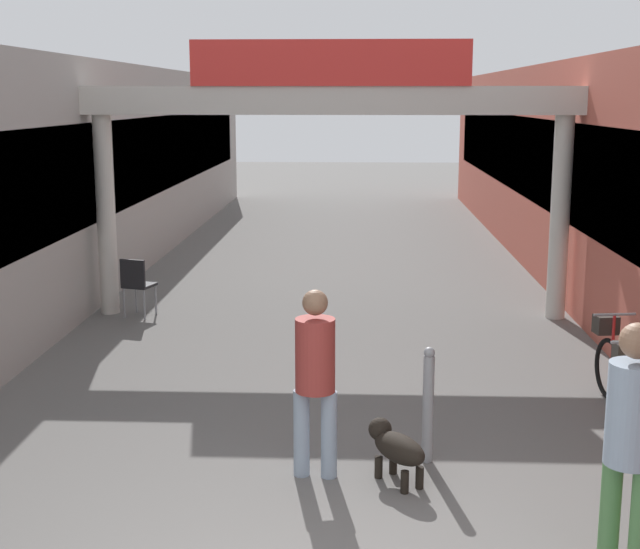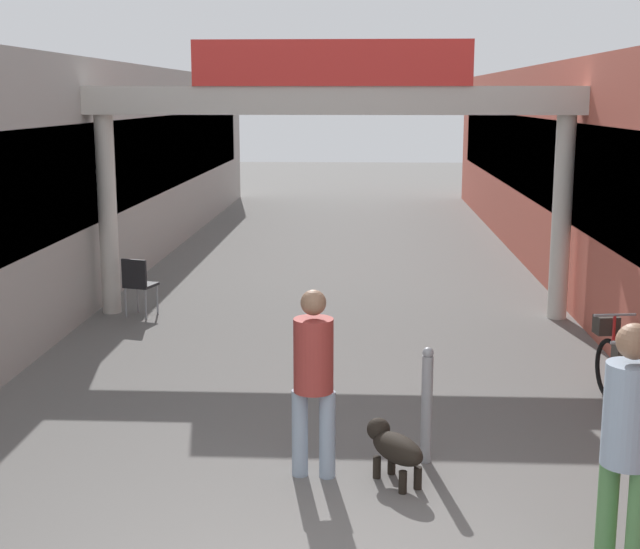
{
  "view_description": "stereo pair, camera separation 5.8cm",
  "coord_description": "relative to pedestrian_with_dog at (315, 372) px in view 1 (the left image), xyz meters",
  "views": [
    {
      "loc": [
        0.44,
        -4.93,
        3.23
      ],
      "look_at": [
        0.0,
        4.7,
        1.3
      ],
      "focal_mm": 50.0,
      "sensor_mm": 36.0,
      "label": 1
    },
    {
      "loc": [
        0.49,
        -4.93,
        3.23
      ],
      "look_at": [
        0.0,
        4.7,
        1.3
      ],
      "focal_mm": 50.0,
      "sensor_mm": 36.0,
      "label": 2
    }
  ],
  "objects": [
    {
      "name": "storefront_right",
      "position": [
        5.02,
        8.71,
        0.96
      ],
      "size": [
        3.0,
        26.0,
        3.8
      ],
      "color": "#B25142",
      "rests_on": "ground_plane"
    },
    {
      "name": "bicycle_red_third",
      "position": [
        3.13,
        1.77,
        -0.51
      ],
      "size": [
        0.46,
        1.68,
        0.98
      ],
      "color": "black",
      "rests_on": "ground_plane"
    },
    {
      "name": "pedestrian_with_dog",
      "position": [
        0.0,
        0.0,
        0.0
      ],
      "size": [
        0.39,
        0.37,
        1.65
      ],
      "color": "#8C9EB2",
      "rests_on": "ground_plane"
    },
    {
      "name": "pedestrian_companion",
      "position": [
        2.16,
        -1.6,
        0.1
      ],
      "size": [
        0.48,
        0.48,
        1.8
      ],
      "color": "#4C7F47",
      "rests_on": "ground_plane"
    },
    {
      "name": "cafe_chair_black_nearer",
      "position": [
        -2.93,
        5.54,
        -0.4
      ],
      "size": [
        0.5,
        0.5,
        0.89
      ],
      "color": "gray",
      "rests_on": "ground_plane"
    },
    {
      "name": "storefront_left",
      "position": [
        -5.16,
        8.71,
        0.96
      ],
      "size": [
        3.0,
        26.0,
        3.8
      ],
      "color": "#9E9993",
      "rests_on": "ground_plane"
    },
    {
      "name": "dog_on_leash",
      "position": [
        0.69,
        -0.07,
        -0.63
      ],
      "size": [
        0.58,
        0.68,
        0.5
      ],
      "color": "black",
      "rests_on": "ground_plane"
    },
    {
      "name": "arcade_sign_gateway",
      "position": [
        -0.07,
        5.77,
        1.91
      ],
      "size": [
        7.4,
        0.47,
        4.02
      ],
      "color": "beige",
      "rests_on": "ground_plane"
    },
    {
      "name": "bollard_post_metal",
      "position": [
        0.99,
        0.36,
        -0.4
      ],
      "size": [
        0.1,
        0.1,
        1.07
      ],
      "color": "gray",
      "rests_on": "ground_plane"
    }
  ]
}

